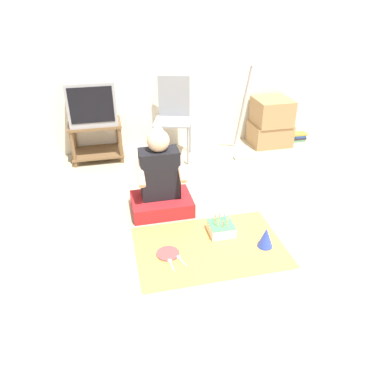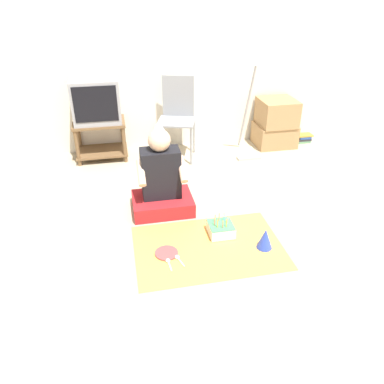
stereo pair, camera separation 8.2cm
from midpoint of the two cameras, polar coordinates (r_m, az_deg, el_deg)
name	(u,v)px [view 1 (the left image)]	position (r m, az deg, el deg)	size (l,w,h in m)	color
ground_plane	(248,246)	(3.13, 7.80, -8.19)	(16.00, 16.00, 0.00)	tan
wall_back	(186,41)	(4.73, -1.39, 21.99)	(6.40, 0.06, 2.55)	silver
tv_stand	(96,137)	(4.64, -14.86, 8.04)	(0.60, 0.43, 0.46)	brown
tv	(92,101)	(4.51, -15.58, 13.16)	(0.53, 0.42, 0.49)	#99999E
folding_chair	(173,112)	(4.50, -3.40, 12.00)	(0.52, 0.50, 0.95)	gray
cardboard_box_stack	(271,122)	(5.01, 11.46, 10.36)	(0.50, 0.45, 0.60)	#A87F51
dust_mop	(243,131)	(4.61, 7.34, 9.23)	(0.28, 0.45, 1.11)	#B2ADA3
book_pile	(298,137)	(5.29, 15.45, 8.10)	(0.21, 0.14, 0.11)	#60936B
person_seated	(160,183)	(3.44, -5.51, 1.44)	(0.55, 0.41, 0.87)	red
party_cloth	(209,247)	(3.10, 1.91, -8.32)	(1.20, 0.82, 0.01)	#EFA84C
birthday_cake	(221,228)	(3.22, 3.73, -5.56)	(0.21, 0.21, 0.18)	white
party_hat_blue	(266,237)	(3.10, 10.43, -6.80)	(0.13, 0.13, 0.17)	blue
paper_plate	(168,253)	(3.03, -4.48, -9.32)	(0.19, 0.19, 0.01)	#D84C4C
plastic_spoon_near	(180,258)	(2.97, -2.68, -10.07)	(0.06, 0.14, 0.01)	white
plastic_spoon_far	(170,262)	(2.94, -4.14, -10.62)	(0.04, 0.15, 0.01)	white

